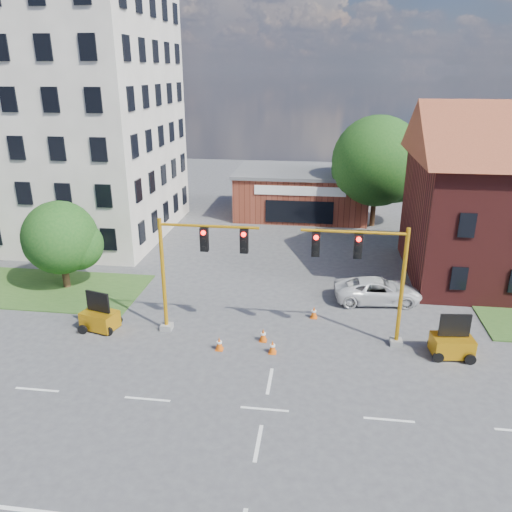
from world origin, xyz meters
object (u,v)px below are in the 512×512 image
signal_mast_west (194,263)px  trailer_west (100,318)px  signal_mast_east (369,272)px  pickup_white (378,290)px  trailer_east (452,344)px

signal_mast_west → trailer_west: signal_mast_west is taller
signal_mast_west → signal_mast_east: 8.71m
pickup_white → signal_mast_west: bearing=111.1°
signal_mast_east → trailer_west: bearing=-178.3°
signal_mast_east → trailer_west: 14.28m
signal_mast_west → signal_mast_east: (8.71, 0.00, 0.00)m
signal_mast_west → trailer_west: bearing=-175.4°
trailer_west → pickup_white: size_ratio=0.40×
trailer_west → trailer_east: 18.05m
signal_mast_east → pickup_white: 6.10m
signal_mast_west → trailer_east: (12.86, -0.71, -3.25)m
signal_mast_east → trailer_west: size_ratio=2.99×
signal_mast_west → trailer_east: signal_mast_west is taller
signal_mast_west → signal_mast_east: size_ratio=1.00×
trailer_west → pickup_white: trailer_west is taller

